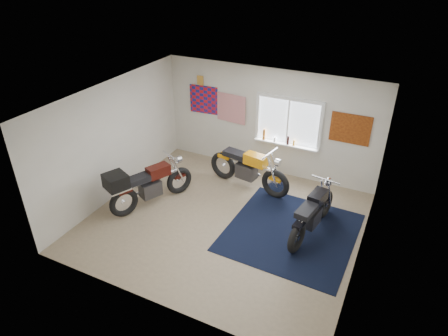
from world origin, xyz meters
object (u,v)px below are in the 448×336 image
at_px(maroon_tourer, 145,185).
at_px(navy_rug, 291,232).
at_px(yellow_triumph, 248,169).
at_px(black_chrome_bike, 312,214).

bearing_deg(maroon_tourer, navy_rug, -56.68).
bearing_deg(yellow_triumph, black_chrome_bike, -20.19).
bearing_deg(maroon_tourer, black_chrome_bike, -54.76).
height_order(yellow_triumph, maroon_tourer, yellow_triumph).
xyz_separation_m(navy_rug, black_chrome_bike, (0.35, 0.18, 0.44)).
xyz_separation_m(black_chrome_bike, maroon_tourer, (-3.57, -0.70, 0.11)).
relative_size(yellow_triumph, maroon_tourer, 1.08).
bearing_deg(black_chrome_bike, yellow_triumph, 69.27).
distance_m(navy_rug, yellow_triumph, 2.00).
bearing_deg(navy_rug, yellow_triumph, 140.57).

